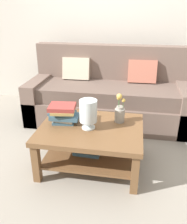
# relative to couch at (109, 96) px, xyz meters

# --- Properties ---
(ground_plane) EXTENTS (10.00, 10.00, 0.00)m
(ground_plane) POSITION_rel_couch_xyz_m (-0.07, -0.89, -0.36)
(ground_plane) COLOR gray
(back_wall) EXTENTS (6.40, 0.12, 2.70)m
(back_wall) POSITION_rel_couch_xyz_m (-0.07, 0.76, 0.99)
(back_wall) COLOR beige
(back_wall) RESTS_ON ground
(couch) EXTENTS (2.28, 0.90, 1.06)m
(couch) POSITION_rel_couch_xyz_m (0.00, 0.00, 0.00)
(couch) COLOR brown
(couch) RESTS_ON ground
(coffee_table) EXTENTS (1.05, 0.82, 0.46)m
(coffee_table) POSITION_rel_couch_xyz_m (-0.05, -1.17, -0.04)
(coffee_table) COLOR brown
(coffee_table) RESTS_ON ground
(book_stack_main) EXTENTS (0.32, 0.25, 0.20)m
(book_stack_main) POSITION_rel_couch_xyz_m (-0.34, -1.12, 0.20)
(book_stack_main) COLOR #3D6075
(book_stack_main) RESTS_ON coffee_table
(glass_hurricane_vase) EXTENTS (0.18, 0.18, 0.30)m
(glass_hurricane_vase) POSITION_rel_couch_xyz_m (-0.06, -1.20, 0.27)
(glass_hurricane_vase) COLOR silver
(glass_hurricane_vase) RESTS_ON coffee_table
(flower_pitcher) EXTENTS (0.11, 0.11, 0.32)m
(flower_pitcher) POSITION_rel_couch_xyz_m (0.23, -0.99, 0.20)
(flower_pitcher) COLOR #9E998E
(flower_pitcher) RESTS_ON coffee_table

